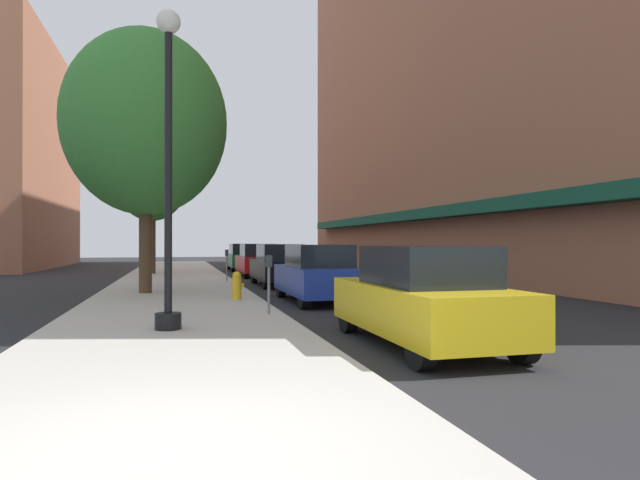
% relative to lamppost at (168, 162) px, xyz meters
% --- Properties ---
extents(ground_plane, '(90.00, 90.00, 0.00)m').
position_rel_lamppost_xyz_m(ground_plane, '(4.10, 11.92, -3.20)').
color(ground_plane, '#232326').
extents(sidewalk_slab, '(4.80, 50.00, 0.12)m').
position_rel_lamppost_xyz_m(sidewalk_slab, '(0.10, 12.92, -3.14)').
color(sidewalk_slab, '#B7B2A8').
rests_on(sidewalk_slab, ground).
extents(building_right_brick, '(6.80, 40.00, 26.16)m').
position_rel_lamppost_xyz_m(building_right_brick, '(15.09, 15.92, 9.85)').
color(building_right_brick, '#9E6047').
rests_on(building_right_brick, ground).
extents(building_far_background, '(6.80, 18.00, 15.20)m').
position_rel_lamppost_xyz_m(building_far_background, '(-10.91, 30.92, 4.38)').
color(building_far_background, '#9E6047').
rests_on(building_far_background, ground).
extents(lamppost, '(0.48, 0.48, 5.90)m').
position_rel_lamppost_xyz_m(lamppost, '(0.00, 0.00, 0.00)').
color(lamppost, black).
rests_on(lamppost, sidewalk_slab).
extents(fire_hydrant, '(0.33, 0.26, 0.79)m').
position_rel_lamppost_xyz_m(fire_hydrant, '(1.78, 4.98, -2.68)').
color(fire_hydrant, gold).
rests_on(fire_hydrant, sidewalk_slab).
extents(parking_meter_near, '(0.14, 0.09, 1.31)m').
position_rel_lamppost_xyz_m(parking_meter_near, '(2.15, 12.43, -2.25)').
color(parking_meter_near, slate).
rests_on(parking_meter_near, sidewalk_slab).
extents(parking_meter_far, '(0.14, 0.09, 1.31)m').
position_rel_lamppost_xyz_m(parking_meter_far, '(2.15, 1.71, -2.25)').
color(parking_meter_far, slate).
rests_on(parking_meter_far, sidewalk_slab).
extents(tree_near, '(3.64, 3.64, 6.91)m').
position_rel_lamppost_xyz_m(tree_near, '(-1.13, 19.21, 1.71)').
color(tree_near, '#4C3823').
rests_on(tree_near, sidewalk_slab).
extents(tree_mid, '(5.13, 5.13, 8.38)m').
position_rel_lamppost_xyz_m(tree_mid, '(-0.82, 7.79, 2.34)').
color(tree_mid, '#4C3823').
rests_on(tree_mid, sidewalk_slab).
extents(car_yellow, '(1.80, 4.30, 1.66)m').
position_rel_lamppost_xyz_m(car_yellow, '(4.10, -2.12, -2.39)').
color(car_yellow, black).
rests_on(car_yellow, ground).
extents(car_blue, '(1.80, 4.30, 1.66)m').
position_rel_lamppost_xyz_m(car_blue, '(4.10, 4.85, -2.39)').
color(car_blue, black).
rests_on(car_blue, ground).
extents(car_black, '(1.80, 4.30, 1.66)m').
position_rel_lamppost_xyz_m(car_black, '(4.10, 11.03, -2.39)').
color(car_black, black).
rests_on(car_black, ground).
extents(car_red, '(1.80, 4.30, 1.66)m').
position_rel_lamppost_xyz_m(car_red, '(4.10, 17.14, -2.39)').
color(car_red, black).
rests_on(car_red, ground).
extents(car_green, '(1.80, 4.30, 1.66)m').
position_rel_lamppost_xyz_m(car_green, '(4.10, 23.12, -2.39)').
color(car_green, black).
rests_on(car_green, ground).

